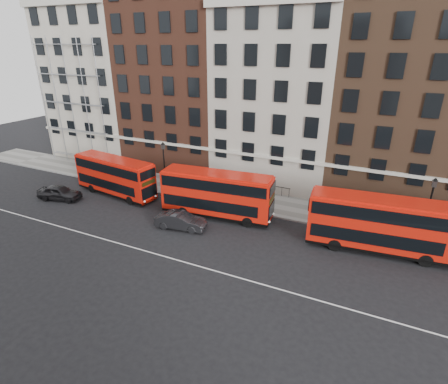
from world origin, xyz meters
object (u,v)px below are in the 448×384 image
at_px(bus_c, 379,223).
at_px(car_front, 181,221).
at_px(bus_a, 115,175).
at_px(bus_b, 216,193).
at_px(car_rear, 59,193).

relative_size(bus_c, car_front, 2.40).
bearing_deg(car_front, bus_a, 61.84).
bearing_deg(bus_b, bus_a, 174.46).
height_order(car_rear, car_front, car_rear).
xyz_separation_m(bus_b, bus_c, (13.85, -0.00, 0.04)).
distance_m(bus_c, car_front, 16.11).
xyz_separation_m(bus_c, car_rear, (-30.37, -3.50, -1.60)).
relative_size(bus_b, car_front, 2.36).
bearing_deg(car_rear, bus_c, -97.49).
relative_size(bus_b, car_rear, 2.34).
height_order(bus_b, car_front, bus_b).
distance_m(bus_a, car_front, 10.88).
distance_m(bus_a, car_rear, 5.89).
bearing_deg(bus_c, bus_b, 174.26).
distance_m(car_rear, car_front, 14.71).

